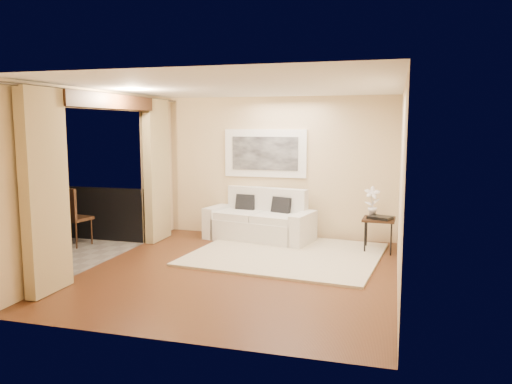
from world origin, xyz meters
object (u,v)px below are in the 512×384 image
(bistro_table, at_px, (30,217))
(balcony_chair_near, at_px, (45,226))
(side_table, at_px, (379,222))
(sofa, at_px, (261,222))
(ice_bucket, at_px, (25,205))
(balcony_chair_far, at_px, (71,212))
(orchid, at_px, (372,201))

(bistro_table, height_order, balcony_chair_near, balcony_chair_near)
(side_table, relative_size, bistro_table, 0.75)
(sofa, distance_m, balcony_chair_near, 3.77)
(side_table, xyz_separation_m, ice_bucket, (-5.51, -1.98, 0.36))
(side_table, distance_m, ice_bucket, 5.86)
(bistro_table, distance_m, ice_bucket, 0.24)
(side_table, bearing_deg, balcony_chair_far, -168.06)
(balcony_chair_near, bearing_deg, orchid, 37.26)
(bistro_table, xyz_separation_m, balcony_chair_near, (0.41, -0.15, -0.09))
(bistro_table, bearing_deg, orchid, 23.05)
(balcony_chair_near, bearing_deg, side_table, 34.97)
(orchid, distance_m, bistro_table, 5.70)
(ice_bucket, bearing_deg, bistro_table, -27.69)
(bistro_table, xyz_separation_m, ice_bucket, (-0.14, 0.07, 0.18))
(bistro_table, bearing_deg, ice_bucket, 152.31)
(balcony_chair_far, bearing_deg, sofa, -145.28)
(ice_bucket, bearing_deg, balcony_chair_far, 76.16)
(orchid, xyz_separation_m, ice_bucket, (-5.38, -2.16, 0.04))
(bistro_table, bearing_deg, balcony_chair_far, 85.38)
(orchid, relative_size, ice_bucket, 2.62)
(side_table, distance_m, bistro_table, 5.75)
(balcony_chair_near, relative_size, ice_bucket, 5.24)
(balcony_chair_far, height_order, ice_bucket, balcony_chair_far)
(side_table, height_order, balcony_chair_near, balcony_chair_near)
(sofa, relative_size, ice_bucket, 10.73)
(balcony_chair_near, height_order, ice_bucket, balcony_chair_near)
(side_table, bearing_deg, balcony_chair_near, -156.08)
(bistro_table, xyz_separation_m, balcony_chair_far, (0.08, 0.93, -0.08))
(sofa, bearing_deg, side_table, 3.58)
(bistro_table, distance_m, balcony_chair_far, 0.94)
(bistro_table, height_order, ice_bucket, ice_bucket)
(balcony_chair_near, bearing_deg, ice_bucket, 168.87)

